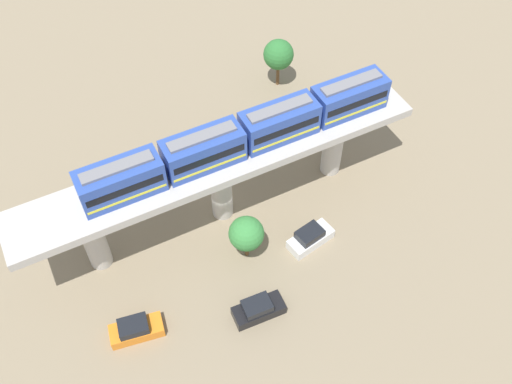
% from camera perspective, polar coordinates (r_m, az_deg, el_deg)
% --- Properties ---
extents(ground_plane, '(120.00, 120.00, 0.00)m').
position_cam_1_polar(ground_plane, '(53.77, -3.29, -1.98)').
color(ground_plane, '#84755B').
extents(viaduct, '(5.20, 35.80, 7.51)m').
position_cam_1_polar(viaduct, '(49.19, -3.59, 2.12)').
color(viaduct, '#B7B2AA').
rests_on(viaduct, ground).
extents(train, '(2.64, 27.45, 3.24)m').
position_cam_1_polar(train, '(47.45, -1.39, 5.53)').
color(train, '#2D4CA5').
rests_on(train, viaduct).
extents(parked_car_orange, '(2.50, 4.45, 1.76)m').
position_cam_1_polar(parked_car_orange, '(47.73, -11.79, -13.14)').
color(parked_car_orange, orange).
rests_on(parked_car_orange, ground).
extents(parked_car_white, '(2.54, 4.46, 1.76)m').
position_cam_1_polar(parked_car_white, '(51.34, 5.38, -4.51)').
color(parked_car_white, white).
rests_on(parked_car_white, ground).
extents(parked_car_black, '(2.07, 4.31, 1.76)m').
position_cam_1_polar(parked_car_black, '(47.55, 0.22, -11.49)').
color(parked_car_black, black).
rests_on(parked_car_black, ground).
extents(tree_near_viaduct, '(3.29, 3.29, 5.72)m').
position_cam_1_polar(tree_near_viaduct, '(63.52, 2.24, 13.40)').
color(tree_near_viaduct, brown).
rests_on(tree_near_viaduct, ground).
extents(tree_mid_lot, '(3.03, 3.03, 4.68)m').
position_cam_1_polar(tree_mid_lot, '(48.44, -0.96, -4.14)').
color(tree_mid_lot, brown).
rests_on(tree_mid_lot, ground).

